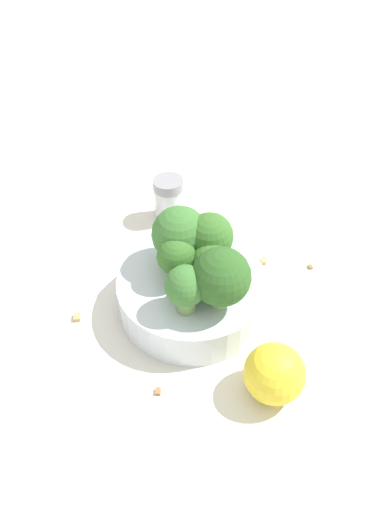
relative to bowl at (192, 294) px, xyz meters
name	(u,v)px	position (x,y,z in m)	size (l,w,h in m)	color
ground_plane	(192,306)	(0.00, 0.00, -0.02)	(3.00, 3.00, 0.00)	silver
bowl	(192,294)	(0.00, 0.00, 0.00)	(0.16, 0.16, 0.04)	silver
broccoli_floret_0	(210,238)	(0.01, 0.03, 0.06)	(0.05, 0.05, 0.06)	#84AD66
broccoli_floret_1	(212,265)	(0.02, 0.00, 0.05)	(0.04, 0.04, 0.05)	#84AD66
broccoli_floret_2	(176,261)	(-0.02, 0.00, 0.05)	(0.04, 0.04, 0.05)	#7A9E5B
broccoli_floret_3	(188,288)	(0.00, -0.04, 0.05)	(0.04, 0.04, 0.05)	#7A9E5B
broccoli_floret_4	(221,278)	(0.03, -0.03, 0.06)	(0.06, 0.06, 0.07)	#8EB770
broccoli_floret_5	(180,235)	(-0.02, 0.03, 0.06)	(0.06, 0.06, 0.07)	#7A9E5B
pepper_shaker	(169,199)	(-0.05, 0.15, 0.01)	(0.04, 0.04, 0.06)	silver
lemon_wedge	(274,374)	(0.09, -0.09, 0.01)	(0.06, 0.06, 0.06)	yellow
almond_crumb_0	(280,345)	(0.10, -0.04, -0.02)	(0.01, 0.01, 0.01)	#AD7F4C
almond_crumb_1	(77,316)	(-0.12, -0.04, -0.02)	(0.01, 0.01, 0.01)	tan
almond_crumb_2	(158,390)	(-0.02, -0.11, -0.02)	(0.01, 0.00, 0.01)	olive
almond_crumb_3	(264,259)	(0.07, 0.08, -0.02)	(0.01, 0.01, 0.01)	tan
almond_crumb_4	(310,266)	(0.13, 0.08, -0.02)	(0.01, 0.00, 0.01)	olive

